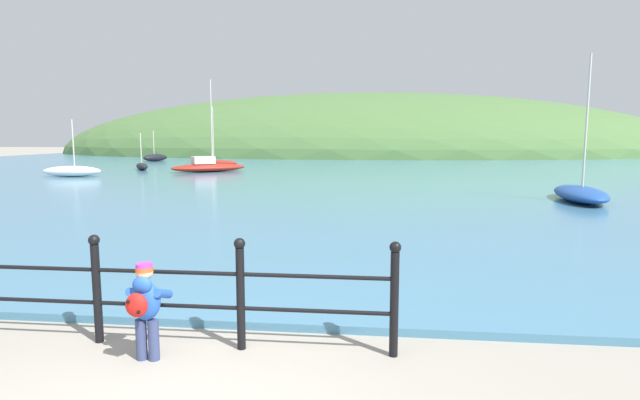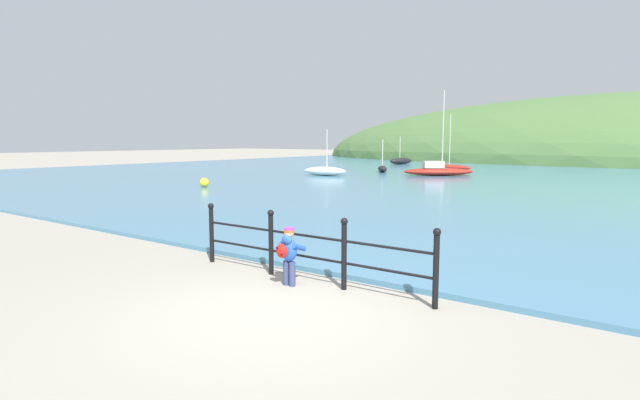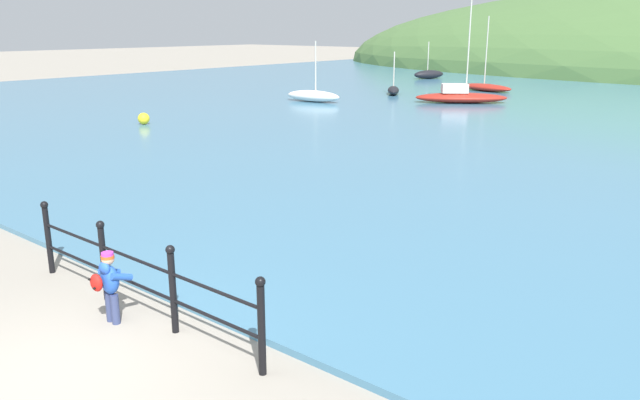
# 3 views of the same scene
# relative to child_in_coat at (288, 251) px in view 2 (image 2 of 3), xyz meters

# --- Properties ---
(ground_plane) EXTENTS (200.00, 200.00, 0.00)m
(ground_plane) POSITION_rel_child_in_coat_xyz_m (0.65, -1.12, -0.61)
(ground_plane) COLOR gray
(water) EXTENTS (80.00, 60.00, 0.10)m
(water) POSITION_rel_child_in_coat_xyz_m (0.65, 30.88, -0.56)
(water) COLOR teal
(water) RESTS_ON ground
(far_hillside) EXTENTS (83.84, 46.11, 16.07)m
(far_hillside) POSITION_rel_child_in_coat_xyz_m (0.65, 64.96, -0.61)
(far_hillside) COLOR #476B38
(far_hillside) RESTS_ON ground
(iron_railing) EXTENTS (4.95, 0.12, 1.21)m
(iron_railing) POSITION_rel_child_in_coat_xyz_m (0.07, 0.38, 0.04)
(iron_railing) COLOR black
(iron_railing) RESTS_ON ground
(child_in_coat) EXTENTS (0.38, 0.53, 1.00)m
(child_in_coat) POSITION_rel_child_in_coat_xyz_m (0.00, 0.00, 0.00)
(child_in_coat) COLOR navy
(child_in_coat) RESTS_ON ground
(boat_red_dinghy) EXTENTS (1.89, 2.39, 2.40)m
(boat_red_dinghy) POSITION_rel_child_in_coat_xyz_m (-12.96, 26.62, -0.26)
(boat_red_dinghy) COLOR black
(boat_red_dinghy) RESTS_ON water
(boat_blue_hull) EXTENTS (4.69, 4.00, 5.63)m
(boat_blue_hull) POSITION_rel_child_in_coat_xyz_m (-8.02, 25.34, -0.18)
(boat_blue_hull) COLOR maroon
(boat_blue_hull) RESTS_ON water
(boat_far_right) EXTENTS (1.85, 2.74, 2.71)m
(boat_far_right) POSITION_rel_child_in_coat_xyz_m (-17.14, 37.82, -0.18)
(boat_far_right) COLOR black
(boat_far_right) RESTS_ON water
(boat_far_left) EXTENTS (3.80, 2.11, 4.39)m
(boat_far_left) POSITION_rel_child_in_coat_xyz_m (-9.67, 31.87, -0.27)
(boat_far_left) COLOR maroon
(boat_far_left) RESTS_ON water
(boat_white_sailboat) EXTENTS (3.23, 1.40, 3.08)m
(boat_white_sailboat) POSITION_rel_child_in_coat_xyz_m (-14.13, 20.83, -0.20)
(boat_white_sailboat) COLOR silver
(boat_white_sailboat) RESTS_ON water
(mooring_buoy) EXTENTS (0.47, 0.47, 0.47)m
(mooring_buoy) POSITION_rel_child_in_coat_xyz_m (-14.25, 10.49, -0.27)
(mooring_buoy) COLOR yellow
(mooring_buoy) RESTS_ON water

